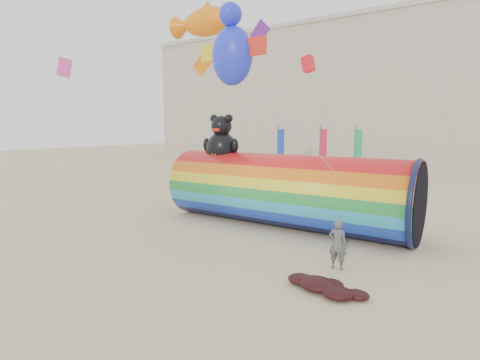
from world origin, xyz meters
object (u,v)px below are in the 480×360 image
Objects in this scene: hotel_building at (328,95)px; windsock_assembly at (284,189)px; kite_handler at (338,244)px; fabric_bundle at (324,286)px.

hotel_building reaches higher than windsock_assembly.
kite_handler is at bearing -44.80° from windsock_assembly.
windsock_assembly is at bearing 126.19° from fabric_bundle.
windsock_assembly is 6.20m from kite_handler.
hotel_building is 23.06× the size of fabric_bundle.
fabric_bundle is at bearing -69.04° from hotel_building.
hotel_building is at bearing 108.34° from windsock_assembly.
kite_handler is (18.60, -47.32, -9.40)m from hotel_building.
hotel_building reaches higher than kite_handler.
hotel_building is at bearing -68.42° from kite_handler.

